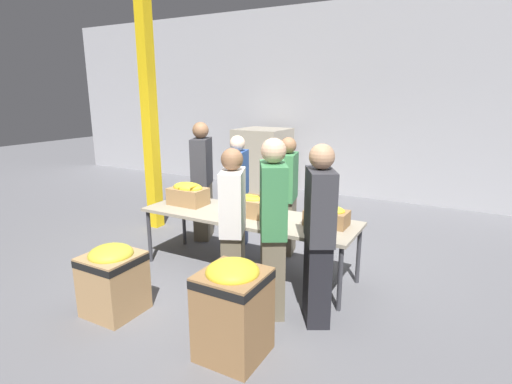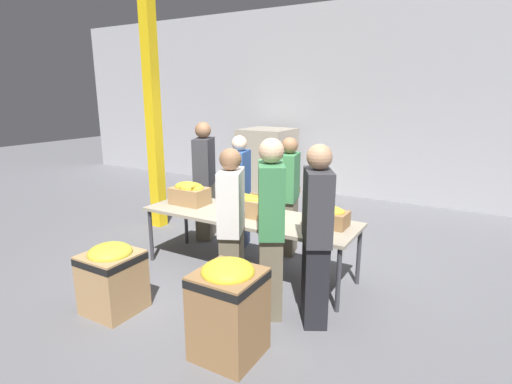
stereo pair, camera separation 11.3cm
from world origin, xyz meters
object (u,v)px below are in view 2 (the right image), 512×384
Objects in this scene: volunteer_0 at (289,197)px; volunteer_2 at (205,182)px; volunteer_4 at (240,192)px; donation_bin_1 at (229,306)px; banana_box_0 at (189,193)px; volunteer_3 at (316,237)px; volunteer_5 at (271,230)px; banana_box_1 at (247,205)px; pallet_stack_0 at (267,163)px; banana_box_2 at (326,216)px; support_pillar at (153,105)px; donation_bin_0 at (112,276)px; sorting_table at (248,218)px; volunteer_1 at (232,229)px.

volunteer_2 reaches higher than volunteer_0.
volunteer_0 is 0.73m from volunteer_4.
volunteer_0 is 2.39m from donation_bin_1.
banana_box_0 is 0.76m from volunteer_2.
volunteer_3 is 0.98× the size of volunteer_5.
pallet_stack_0 reaches higher than banana_box_1.
banana_box_2 is at bearing 34.75° from volunteer_0.
volunteer_4 is at bearing -68.77° from pallet_stack_0.
volunteer_2 is at bearing 148.41° from banana_box_1.
volunteer_3 is 1.05m from donation_bin_1.
volunteer_0 is at bearing 138.44° from banana_box_2.
pallet_stack_0 is (-0.75, 3.54, -0.19)m from banana_box_0.
support_pillar is at bearing -108.48° from volunteer_4.
volunteer_5 is at bearing 29.13° from donation_bin_0.
donation_bin_0 is at bearing -34.49° from volunteer_0.
volunteer_3 is (1.14, -0.63, 0.17)m from sorting_table.
banana_box_0 is 0.67× the size of donation_bin_0.
volunteer_2 is at bearing 130.98° from donation_bin_1.
volunteer_2 reaches higher than banana_box_0.
donation_bin_1 is at bearing -99.08° from banana_box_2.
volunteer_5 is 1.24× the size of pallet_stack_0.
pallet_stack_0 is at bearing 115.15° from sorting_table.
volunteer_0 is 3.31m from pallet_stack_0.
volunteer_3 is at bearing -28.18° from banana_box_1.
volunteer_5 reaches higher than volunteer_1.
banana_box_0 is at bearing 177.59° from banana_box_1.
support_pillar is at bearing -103.11° from volunteer_0.
banana_box_0 reaches higher than banana_box_2.
volunteer_1 is 0.45m from volunteer_5.
donation_bin_0 is at bearing -56.06° from support_pillar.
banana_box_0 is at bearing -78.08° from pallet_stack_0.
volunteer_4 is (-0.56, 0.71, -0.07)m from banana_box_1.
sorting_table is at bearing -1.43° from banana_box_0.
donation_bin_0 is 1.43m from donation_bin_1.
volunteer_3 is at bearing -17.47° from banana_box_0.
volunteer_1 is 4.70m from pallet_stack_0.
volunteer_0 is 1.00× the size of volunteer_4.
volunteer_4 is (-1.53, 0.60, -0.06)m from banana_box_2.
support_pillar is (-2.41, -0.02, 1.19)m from volunteer_0.
banana_box_1 is at bearing 14.55° from volunteer_5.
banana_box_1 is 0.29× the size of volunteer_0.
banana_box_2 is 0.74m from volunteer_3.
support_pillar is (-1.68, 0.09, 1.19)m from volunteer_4.
banana_box_0 is 0.30× the size of volunteer_0.
volunteer_0 is 0.91× the size of volunteer_5.
banana_box_0 is 0.77m from volunteer_4.
sorting_table is 1.87× the size of pallet_stack_0.
volunteer_1 is at bearing -10.63° from volunteer_0.
volunteer_1 is at bearing 67.36° from volunteer_3.
donation_bin_1 is at bearing -0.15° from volunteer_0.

